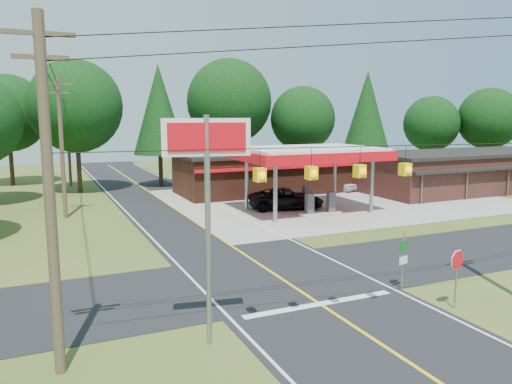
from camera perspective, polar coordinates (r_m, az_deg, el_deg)
name	(u,v)px	position (r m, az deg, el deg)	size (l,w,h in m)	color
ground	(279,277)	(23.00, 2.60, -9.71)	(120.00, 120.00, 0.00)	#3C501C
main_highway	(279,277)	(23.00, 2.60, -9.69)	(8.00, 120.00, 0.02)	black
cross_road	(279,277)	(23.00, 2.60, -9.68)	(70.00, 7.00, 0.02)	black
lane_center_yellow	(279,277)	(22.99, 2.60, -9.65)	(0.15, 110.00, 0.00)	yellow
gas_canopy	(309,156)	(37.65, 6.03, 4.17)	(10.60, 7.40, 4.88)	gray
convenience_store	(264,172)	(47.16, 0.96, 2.29)	(16.40, 7.55, 3.80)	#4C2215
strip_building	(464,171)	(52.11, 22.68, 2.23)	(20.40, 8.75, 3.80)	#341815
utility_pole_near_left	(49,194)	(14.62, -22.54, -0.18)	(1.80, 0.30, 10.00)	#473828
utility_pole_far_left	(62,145)	(37.57, -21.34, 5.03)	(1.80, 0.30, 10.00)	#473828
utility_pole_north	(68,140)	(54.63, -20.66, 5.61)	(0.30, 0.30, 9.50)	#473828
overhead_beacons	(336,150)	(16.14, 9.17, 4.79)	(17.04, 2.04, 1.03)	black
treeline_backdrop	(164,112)	(44.76, -10.44, 8.94)	(70.27, 51.59, 13.30)	#332316
suv_car	(286,199)	(38.88, 3.48, -0.79)	(5.81, 5.81, 1.61)	black
sedan_car	(338,183)	(49.00, 9.38, 0.98)	(4.06, 4.06, 1.38)	white
big_stop_sign	(207,175)	(15.35, -5.59, 1.95)	(2.69, 0.58, 7.32)	gray
octagonal_stop_sign	(457,265)	(20.43, 22.02, -7.72)	(0.80, 0.22, 2.32)	gray
route_sign_post	(403,256)	(21.94, 16.49, -7.00)	(0.50, 0.13, 2.44)	gray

